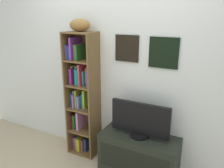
% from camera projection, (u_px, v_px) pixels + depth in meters
% --- Properties ---
extents(back_wall, '(4.80, 0.08, 2.42)m').
position_uv_depth(back_wall, '(117.00, 69.00, 2.84)').
color(back_wall, silver).
rests_on(back_wall, ground).
extents(bookshelf, '(0.39, 0.29, 1.67)m').
position_uv_depth(bookshelf, '(82.00, 95.00, 3.03)').
color(bookshelf, brown).
rests_on(bookshelf, ground).
extents(football, '(0.28, 0.20, 0.15)m').
position_uv_depth(football, '(80.00, 25.00, 2.72)').
color(football, olive).
rests_on(football, bookshelf).
extents(tv_stand, '(0.94, 0.39, 0.49)m').
position_uv_depth(tv_stand, '(139.00, 154.00, 2.75)').
color(tv_stand, black).
rests_on(tv_stand, ground).
extents(television, '(0.70, 0.22, 0.42)m').
position_uv_depth(television, '(140.00, 120.00, 2.62)').
color(television, black).
rests_on(television, tv_stand).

